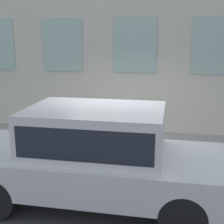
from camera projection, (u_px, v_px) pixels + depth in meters
ground_plane at (118, 173)px, 6.74m from camera, size 80.00×80.00×0.00m
sidewalk at (127, 148)px, 8.03m from camera, size 2.74×60.00×0.15m
fire_hydrant at (129, 141)px, 7.23m from camera, size 0.36×0.47×0.73m
person at (96, 122)px, 7.42m from camera, size 0.30×0.20×1.22m
parked_car_silver_near at (96, 152)px, 5.35m from camera, size 1.83×4.73×1.72m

